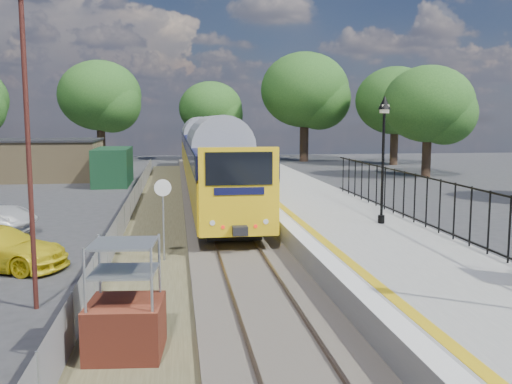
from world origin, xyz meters
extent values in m
plane|color=#2D2D30|center=(0.00, 0.00, 0.00)|extent=(120.00, 120.00, 0.00)
cube|color=#473F38|center=(0.00, 10.00, 0.10)|extent=(3.40, 80.00, 0.20)
cube|color=#4C472D|center=(-2.90, 8.00, 0.03)|extent=(2.60, 70.00, 0.06)
cube|color=brown|center=(-0.72, 10.00, 0.22)|extent=(0.07, 80.00, 0.14)
cube|color=brown|center=(0.72, 10.00, 0.22)|extent=(0.07, 80.00, 0.14)
cube|color=gray|center=(4.20, 8.00, 0.45)|extent=(5.00, 70.00, 0.90)
cube|color=silver|center=(1.95, 8.00, 0.91)|extent=(0.50, 70.00, 0.01)
cube|color=yellow|center=(2.45, 8.00, 0.91)|extent=(0.30, 70.00, 0.01)
cylinder|color=black|center=(5.30, 6.00, 1.05)|extent=(0.24, 0.24, 0.30)
cylinder|color=black|center=(5.30, 6.00, 2.90)|extent=(0.10, 0.10, 3.70)
cube|color=black|center=(5.30, 6.00, 4.85)|extent=(0.08, 0.08, 0.30)
cube|color=beige|center=(5.30, 6.00, 5.02)|extent=(0.26, 0.26, 0.30)
cone|color=black|center=(5.30, 6.00, 5.25)|extent=(0.44, 0.44, 0.50)
cube|color=black|center=(6.55, 2.50, 2.65)|extent=(0.05, 26.00, 0.05)
cube|color=#8E7850|center=(-12.00, 32.00, 1.50)|extent=(8.00, 6.00, 3.00)
cube|color=black|center=(-12.00, 32.00, 3.05)|extent=(8.20, 6.20, 0.15)
cube|color=#153A21|center=(-6.50, 28.00, 1.30)|extent=(2.40, 6.00, 2.60)
cylinder|color=#332319|center=(-10.00, 50.00, 1.92)|extent=(0.88, 0.88, 3.85)
ellipsoid|color=#204C19|center=(-10.00, 50.00, 7.15)|extent=(8.80, 8.80, 7.48)
cylinder|color=#332319|center=(2.00, 52.00, 1.57)|extent=(0.72, 0.72, 3.15)
ellipsoid|color=#204C19|center=(2.00, 52.00, 5.85)|extent=(7.20, 7.20, 6.12)
cylinder|color=#332319|center=(12.00, 48.00, 2.10)|extent=(0.96, 0.96, 4.20)
ellipsoid|color=#204C19|center=(12.00, 48.00, 7.80)|extent=(9.60, 9.60, 8.16)
cylinder|color=#332319|center=(20.00, 42.00, 1.75)|extent=(0.80, 0.80, 3.50)
ellipsoid|color=#204C19|center=(20.00, 42.00, 6.50)|extent=(8.00, 8.00, 6.80)
cylinder|color=#332319|center=(18.00, 30.00, 1.57)|extent=(0.72, 0.72, 3.15)
ellipsoid|color=#204C19|center=(18.00, 30.00, 5.85)|extent=(7.20, 7.20, 6.12)
cube|color=yellow|center=(0.00, 15.27, 1.69)|extent=(2.80, 20.00, 1.90)
cube|color=#0E1036|center=(0.00, 15.27, 2.99)|extent=(2.82, 20.00, 0.90)
cube|color=black|center=(0.00, 15.27, 2.99)|extent=(2.82, 18.00, 0.70)
cube|color=black|center=(0.00, 15.27, 0.51)|extent=(2.00, 18.00, 0.45)
cube|color=yellow|center=(0.00, 35.87, 1.69)|extent=(2.80, 20.00, 1.90)
cube|color=#0E1036|center=(0.00, 35.87, 2.99)|extent=(2.82, 20.00, 0.90)
cube|color=black|center=(0.00, 35.87, 2.99)|extent=(2.82, 18.00, 0.70)
cube|color=black|center=(0.00, 35.87, 0.51)|extent=(2.00, 18.00, 0.45)
cube|color=black|center=(0.00, 5.06, 3.04)|extent=(2.24, 0.04, 1.10)
cube|color=maroon|center=(-3.11, -2.52, 0.56)|extent=(1.57, 1.57, 1.11)
cylinder|color=#999EA3|center=(-2.50, 4.95, 1.23)|extent=(0.06, 0.06, 2.46)
cylinder|color=silver|center=(-2.50, 4.90, 2.46)|extent=(0.55, 0.06, 0.55)
cylinder|color=#491E18|center=(-5.55, 0.69, 3.81)|extent=(0.12, 0.12, 7.62)
camera|label=1|loc=(-2.08, -13.57, 4.67)|focal=40.00mm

